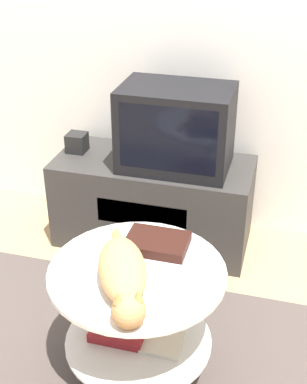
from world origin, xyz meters
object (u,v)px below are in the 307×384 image
at_px(speaker, 77,143).
at_px(cat, 123,274).
at_px(dvd_box, 157,243).
at_px(tv, 175,128).

relative_size(speaker, cat, 0.19).
distance_m(dvd_box, cat, 0.28).
distance_m(speaker, dvd_box, 1.05).
xyz_separation_m(speaker, cat, (0.62, -1.08, 0.04)).
relative_size(tv, dvd_box, 2.30).
bearing_deg(cat, speaker, -173.82).
distance_m(tv, speaker, 0.58).
bearing_deg(dvd_box, speaker, 129.74).
xyz_separation_m(tv, dvd_box, (0.12, -0.77, -0.16)).
relative_size(dvd_box, cat, 0.44).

